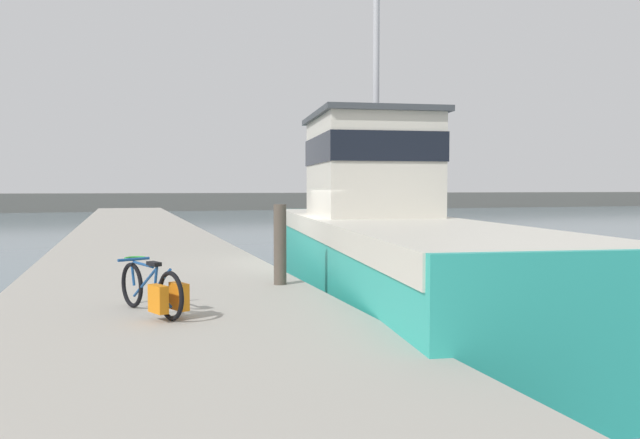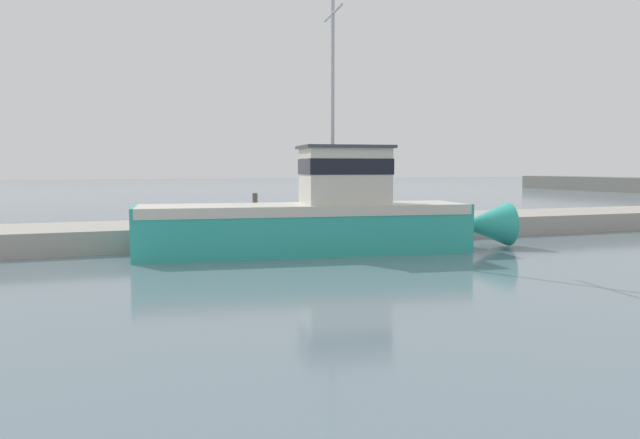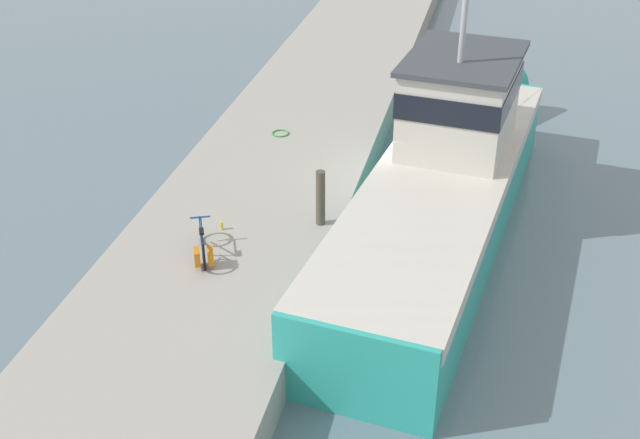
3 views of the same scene
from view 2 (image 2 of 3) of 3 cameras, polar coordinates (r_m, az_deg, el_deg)
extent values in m
plane|color=slate|center=(25.82, 0.74, -2.66)|extent=(320.00, 320.00, 0.00)
cube|color=#A39E93|center=(29.07, -1.80, -0.91)|extent=(4.80, 80.00, 0.92)
cube|color=teal|center=(24.33, -1.44, -0.85)|extent=(4.70, 13.17, 1.92)
cone|color=teal|center=(26.88, 14.66, -0.47)|extent=(2.12, 2.54, 1.82)
cube|color=beige|center=(24.27, -1.44, 0.95)|extent=(4.72, 12.93, 0.38)
cube|color=beige|center=(24.59, 2.25, 3.97)|extent=(2.81, 3.50, 2.16)
cube|color=black|center=(24.58, 2.25, 4.85)|extent=(2.86, 3.57, 0.61)
cube|color=#3D4247|center=(24.60, 2.25, 6.63)|extent=(3.03, 3.78, 0.12)
cylinder|color=#B2B2B7|center=(24.82, 1.17, 14.56)|extent=(0.14, 0.14, 6.72)
cylinder|color=#B2B2B7|center=(25.16, 1.18, 18.33)|extent=(2.68, 0.46, 0.10)
torus|color=black|center=(27.84, -11.71, 0.32)|extent=(0.29, 0.58, 0.61)
torus|color=black|center=(28.44, -9.82, 0.44)|extent=(0.29, 0.58, 0.61)
cylinder|color=navy|center=(27.94, -11.40, 0.20)|extent=(0.18, 0.36, 0.17)
cylinder|color=navy|center=(28.06, -10.99, 0.55)|extent=(0.09, 0.15, 0.47)
cylinder|color=navy|center=(27.96, -11.31, 0.67)|extent=(0.23, 0.47, 0.35)
cylinder|color=navy|center=(28.21, -10.51, 0.57)|extent=(0.31, 0.66, 0.47)
cylinder|color=navy|center=(28.23, -10.42, 1.04)|extent=(0.26, 0.54, 0.05)
cylinder|color=navy|center=(28.41, -9.88, 0.75)|extent=(0.07, 0.11, 0.31)
cylinder|color=navy|center=(28.38, -9.94, 1.15)|extent=(0.42, 0.21, 0.04)
cube|color=black|center=(28.05, -10.96, 1.08)|extent=(0.19, 0.26, 0.05)
cube|color=orange|center=(27.99, -11.78, 0.28)|extent=(0.24, 0.34, 0.34)
cube|color=orange|center=(27.75, -11.47, 0.25)|extent=(0.24, 0.34, 0.34)
cylinder|color=#51473D|center=(26.38, -5.95, 0.95)|extent=(0.21, 0.21, 1.35)
torus|color=green|center=(30.02, 1.62, 0.19)|extent=(0.49, 0.49, 0.04)
cylinder|color=yellow|center=(28.32, -8.54, 0.02)|extent=(0.06, 0.06, 0.20)
camera|label=1|loc=(28.21, -27.67, 2.60)|focal=35.00mm
camera|label=3|loc=(24.68, -43.85, 19.94)|focal=45.00mm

